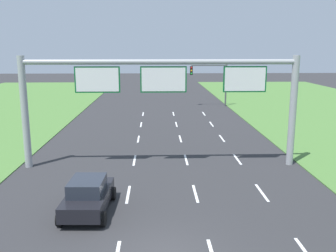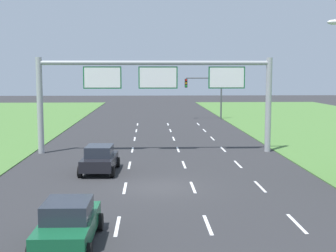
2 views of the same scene
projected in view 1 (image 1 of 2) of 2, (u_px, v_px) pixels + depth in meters
name	position (u px, v px, depth m)	size (l,w,h in m)	color
lane_dashes_inner_left	(128.00, 194.00, 19.38)	(0.14, 50.40, 0.01)	white
lane_dashes_inner_right	(195.00, 193.00, 19.50)	(0.14, 50.40, 0.01)	white
lane_dashes_slip	(262.00, 193.00, 19.61)	(0.14, 50.40, 0.01)	white
car_lead_silver	(88.00, 195.00, 17.16)	(2.21, 4.03, 1.61)	black
sign_gantry	(162.00, 89.00, 23.12)	(17.24, 0.44, 7.00)	#9EA0A5
traffic_light_mast	(211.00, 76.00, 47.91)	(4.76, 0.49, 5.60)	#47494F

